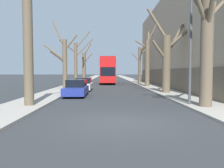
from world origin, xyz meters
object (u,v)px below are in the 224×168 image
object	(u,v)px
street_tree_right_1	(167,59)
double_decker_bus	(108,69)
street_tree_right_0	(207,44)
street_tree_left_1	(64,62)
street_tree_right_3	(140,63)
parked_car_0	(76,88)
lamp_post	(189,36)
parked_car_1	(84,84)
street_tree_right_2	(147,60)
street_tree_left_3	(84,66)
street_tree_left_2	(76,61)
street_tree_left_0	(28,35)

from	to	relation	value
street_tree_right_1	double_decker_bus	world-z (taller)	street_tree_right_1
street_tree_right_0	street_tree_left_1	bearing A→B (deg)	132.45
street_tree_right_0	street_tree_right_3	distance (m)	25.85
parked_car_0	lamp_post	distance (m)	10.02
parked_car_1	street_tree_right_2	bearing A→B (deg)	32.93
street_tree_right_0	parked_car_0	size ratio (longest dim) A/B	1.65
double_decker_bus	street_tree_right_0	bearing A→B (deg)	-78.44
street_tree_right_2	parked_car_0	size ratio (longest dim) A/B	1.97
street_tree_left_3	lamp_post	distance (m)	31.58
street_tree_right_0	parked_car_1	distance (m)	14.90
street_tree_left_2	street_tree_right_0	distance (m)	22.77
street_tree_left_1	street_tree_left_2	size ratio (longest dim) A/B	0.92
street_tree_left_3	parked_car_1	bearing A→B (deg)	-84.24
street_tree_right_1	street_tree_left_1	bearing A→B (deg)	164.98
street_tree_left_1	parked_car_0	size ratio (longest dim) A/B	1.76
parked_car_0	street_tree_left_3	bearing A→B (deg)	94.45
street_tree_right_0	parked_car_0	xyz separation A→B (m)	(-8.20, 6.47, -2.95)
street_tree_left_2	double_decker_bus	bearing A→B (deg)	54.14
street_tree_right_3	parked_car_0	world-z (taller)	street_tree_right_3
street_tree_left_0	street_tree_left_3	world-z (taller)	street_tree_left_0
street_tree_right_0	parked_car_1	size ratio (longest dim) A/B	1.61
double_decker_bus	street_tree_right_1	bearing A→B (deg)	-73.27
lamp_post	street_tree_left_1	bearing A→B (deg)	132.81
street_tree_left_0	double_decker_bus	distance (m)	26.66
street_tree_left_2	street_tree_right_1	world-z (taller)	street_tree_left_2
double_decker_bus	lamp_post	bearing A→B (deg)	-79.50
street_tree_right_1	street_tree_right_2	size ratio (longest dim) A/B	0.97
street_tree_left_1	street_tree_right_0	bearing A→B (deg)	-47.55
street_tree_left_0	parked_car_0	xyz separation A→B (m)	(1.91, 5.82, -3.55)
street_tree_right_1	street_tree_left_2	bearing A→B (deg)	130.47
street_tree_right_1	street_tree_left_0	bearing A→B (deg)	-142.75
street_tree_left_3	street_tree_right_3	distance (m)	11.44
double_decker_bus	parked_car_0	xyz separation A→B (m)	(-2.71, -20.38, -1.86)
street_tree_right_0	street_tree_right_2	size ratio (longest dim) A/B	0.84
street_tree_right_2	parked_car_1	distance (m)	10.04
street_tree_left_0	street_tree_right_1	bearing A→B (deg)	37.25
street_tree_left_0	street_tree_right_0	size ratio (longest dim) A/B	1.39
street_tree_left_0	street_tree_right_1	distance (m)	12.81
street_tree_right_2	parked_car_1	xyz separation A→B (m)	(-8.06, -5.22, -2.94)
street_tree_left_1	street_tree_right_1	bearing A→B (deg)	-15.02
street_tree_right_2	street_tree_left_3	bearing A→B (deg)	126.03
double_decker_bus	parked_car_0	distance (m)	20.65
parked_car_1	lamp_post	size ratio (longest dim) A/B	0.59
parked_car_1	street_tree_right_1	bearing A→B (deg)	-24.10
street_tree_left_2	parked_car_0	bearing A→B (deg)	-81.94
double_decker_bus	parked_car_0	world-z (taller)	double_decker_bus
street_tree_left_0	parked_car_0	world-z (taller)	street_tree_left_0
street_tree_right_1	street_tree_right_0	bearing A→B (deg)	-90.39
street_tree_left_2	street_tree_right_2	bearing A→B (deg)	-17.08
street_tree_right_1	lamp_post	size ratio (longest dim) A/B	1.10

